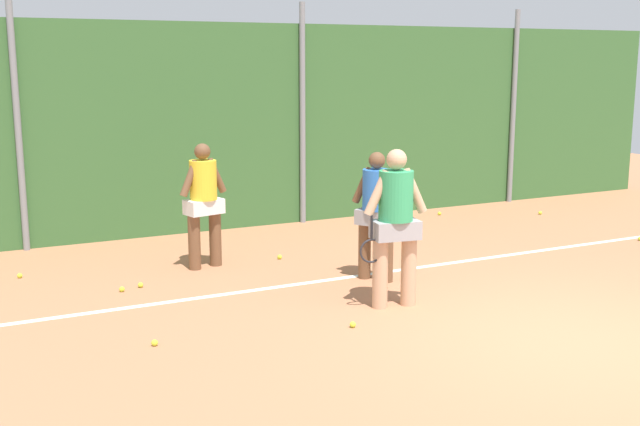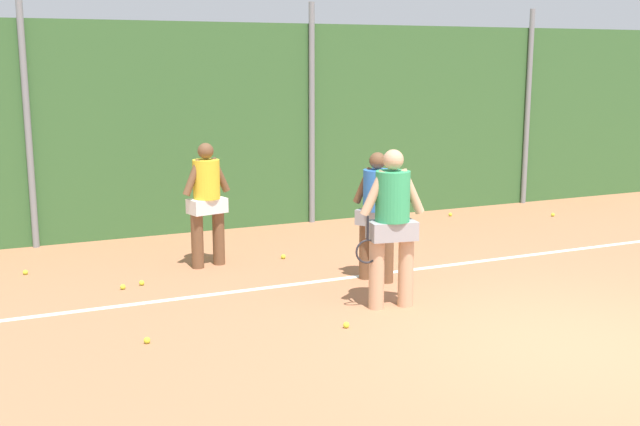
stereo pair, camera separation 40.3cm
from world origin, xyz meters
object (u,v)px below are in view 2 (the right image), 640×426
player_backcourt_far (207,198)px  tennis_ball_7 (450,214)px  tennis_ball_4 (123,287)px  player_foreground_near (392,220)px  tennis_ball_3 (553,215)px  tennis_ball_2 (283,257)px  tennis_ball_0 (346,325)px  tennis_ball_1 (147,340)px  tennis_ball_5 (25,272)px  player_midcourt (377,209)px  tennis_ball_6 (142,283)px

player_backcourt_far → tennis_ball_7: size_ratio=26.01×
player_backcourt_far → tennis_ball_4: (-1.30, -0.66, -0.93)m
player_foreground_near → player_backcourt_far: 3.00m
tennis_ball_3 → tennis_ball_2: bearing=-171.2°
player_backcourt_far → tennis_ball_3: 6.84m
tennis_ball_3 → tennis_ball_0: bearing=-147.4°
tennis_ball_1 → player_backcourt_far: bearing=62.1°
tennis_ball_2 → tennis_ball_5: same height
tennis_ball_3 → player_foreground_near: bearing=-146.9°
player_backcourt_far → tennis_ball_5: (-2.36, 0.56, -0.93)m
player_backcourt_far → tennis_ball_2: (1.09, -0.06, -0.93)m
tennis_ball_1 → tennis_ball_3: 8.87m
player_foreground_near → tennis_ball_3: player_foreground_near is taller
player_backcourt_far → tennis_ball_5: player_backcourt_far is taller
tennis_ball_4 → player_midcourt: bearing=-16.7°
tennis_ball_1 → tennis_ball_6: (0.37, 2.10, 0.00)m
player_foreground_near → tennis_ball_5: bearing=-31.7°
player_midcourt → tennis_ball_7: 4.64m
tennis_ball_6 → tennis_ball_7: 6.46m
player_midcourt → tennis_ball_1: player_midcourt is taller
player_foreground_near → tennis_ball_4: 3.50m
tennis_ball_4 → tennis_ball_3: bearing=10.5°
player_foreground_near → player_midcourt: (0.37, 1.06, -0.09)m
tennis_ball_6 → player_midcourt: bearing=-19.6°
tennis_ball_5 → player_foreground_near: bearing=-40.3°
tennis_ball_7 → player_backcourt_far: bearing=-162.3°
tennis_ball_5 → tennis_ball_6: bearing=-40.9°
player_foreground_near → tennis_ball_5: player_foreground_near is taller
player_midcourt → tennis_ball_5: bearing=-149.2°
tennis_ball_0 → tennis_ball_6: size_ratio=1.00×
player_foreground_near → player_midcourt: 1.13m
player_foreground_near → tennis_ball_2: size_ratio=27.84×
player_midcourt → tennis_ball_5: 4.76m
tennis_ball_2 → tennis_ball_6: same height
tennis_ball_0 → tennis_ball_4: size_ratio=1.00×
player_backcourt_far → tennis_ball_3: (6.73, 0.82, -0.93)m
tennis_ball_3 → tennis_ball_4: bearing=-169.5°
tennis_ball_4 → tennis_ball_7: size_ratio=1.00×
tennis_ball_2 → tennis_ball_5: bearing=169.9°
tennis_ball_1 → tennis_ball_3: size_ratio=1.00×
tennis_ball_1 → tennis_ball_5: 3.38m
tennis_ball_6 → player_foreground_near: bearing=-40.0°
player_backcourt_far → tennis_ball_4: bearing=-166.2°
tennis_ball_1 → tennis_ball_3: bearing=23.3°
player_backcourt_far → tennis_ball_6: size_ratio=26.01×
player_midcourt → tennis_ball_4: size_ratio=25.37×
tennis_ball_0 → tennis_ball_7: bearing=46.8°
player_midcourt → tennis_ball_3: 5.57m
player_backcourt_far → tennis_ball_3: player_backcourt_far is taller
tennis_ball_6 → tennis_ball_7: (6.08, 2.19, 0.00)m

